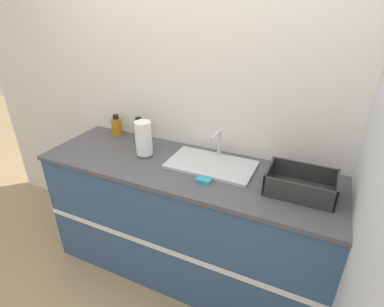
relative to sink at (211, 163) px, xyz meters
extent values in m
plane|color=tan|center=(-0.16, -0.39, -0.95)|extent=(12.00, 12.00, 0.00)
cube|color=silver|center=(-0.16, 0.27, 0.35)|extent=(4.42, 0.06, 2.60)
cube|color=silver|center=(0.88, -0.08, 0.35)|extent=(0.06, 2.63, 2.60)
cube|color=#33517A|center=(-0.16, -0.08, -0.50)|extent=(2.02, 0.63, 0.90)
cube|color=white|center=(-0.16, -0.39, -0.50)|extent=(2.02, 0.01, 0.04)
cube|color=#4C4C51|center=(-0.16, -0.08, -0.03)|extent=(2.04, 0.65, 0.03)
cube|color=silver|center=(0.00, -0.01, -0.01)|extent=(0.57, 0.33, 0.02)
cylinder|color=silver|center=(0.00, 0.14, 0.09)|extent=(0.02, 0.02, 0.18)
cylinder|color=silver|center=(0.00, 0.06, 0.18)|extent=(0.02, 0.15, 0.02)
cylinder|color=#4C4C51|center=(-0.49, -0.06, -0.01)|extent=(0.09, 0.09, 0.01)
cylinder|color=white|center=(-0.49, -0.06, 0.12)|extent=(0.12, 0.12, 0.24)
cube|color=#2D2D2D|center=(0.58, -0.07, -0.01)|extent=(0.38, 0.27, 0.01)
cube|color=#2D2D2D|center=(0.58, -0.20, 0.05)|extent=(0.38, 0.01, 0.12)
cube|color=#2D2D2D|center=(0.58, 0.05, 0.05)|extent=(0.38, 0.01, 0.12)
cube|color=#2D2D2D|center=(0.39, -0.07, 0.05)|extent=(0.01, 0.27, 0.12)
cube|color=#2D2D2D|center=(0.76, -0.07, 0.05)|extent=(0.01, 0.27, 0.12)
cylinder|color=#2D8C3D|center=(-0.67, 0.14, 0.06)|extent=(0.08, 0.08, 0.16)
cylinder|color=black|center=(-0.67, 0.14, 0.16)|extent=(0.04, 0.04, 0.03)
cylinder|color=#B26B19|center=(-0.89, 0.15, 0.06)|extent=(0.08, 0.08, 0.15)
cylinder|color=black|center=(-0.89, 0.15, 0.15)|extent=(0.05, 0.05, 0.03)
cube|color=#3399BF|center=(0.03, -0.21, 0.00)|extent=(0.09, 0.06, 0.02)
camera|label=1|loc=(0.62, -1.64, 0.97)|focal=28.00mm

